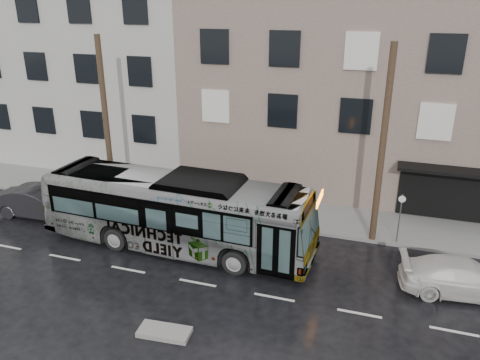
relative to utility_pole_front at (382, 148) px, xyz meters
The scene contains 11 objects.
ground 8.65m from the utility_pole_front, 153.08° to the right, with size 120.00×120.00×0.00m, color black.
sidewalk 8.11m from the utility_pole_front, 166.17° to the left, with size 90.00×3.60×0.15m, color gray.
building_taupe 9.56m from the utility_pole_front, 99.07° to the left, with size 20.00×12.00×11.00m, color gray.
building_grey 27.02m from the utility_pole_front, 156.02° to the left, with size 26.00×15.00×16.00m, color #A9A89F.
utility_pole_front is the anchor object (origin of this frame).
utility_pole_rear 14.00m from the utility_pole_front, behind, with size 0.30×0.30×9.00m, color #4B3A25.
sign_post 3.48m from the utility_pole_front, ahead, with size 0.06×0.06×2.40m, color slate.
bus 9.62m from the utility_pole_front, 159.15° to the right, with size 2.97×12.69×3.54m, color #B2B2B2.
white_sedan 6.23m from the utility_pole_front, 42.20° to the right, with size 1.94×4.77×1.39m, color silver.
dark_sedan 17.40m from the utility_pole_front, behind, with size 1.69×4.85×1.60m, color black.
slush_pile 11.95m from the utility_pole_front, 125.17° to the right, with size 1.80×0.80×0.18m, color gray.
Camera 1 is at (6.65, -17.33, 10.71)m, focal length 35.00 mm.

